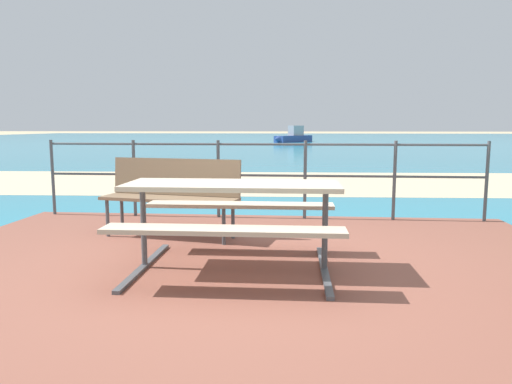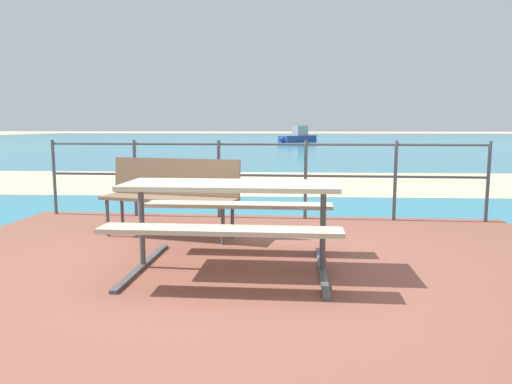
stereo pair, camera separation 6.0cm
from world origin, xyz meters
TOP-DOWN VIEW (x-y plane):
  - ground_plane at (0.00, 0.00)m, footprint 240.00×240.00m
  - patio_paving at (0.00, 0.00)m, footprint 6.40×5.20m
  - sea_water at (0.00, 40.00)m, footprint 90.00×90.00m
  - beach_strip at (0.00, 7.11)m, footprint 54.15×7.01m
  - picnic_table at (-0.06, 0.01)m, footprint 1.83×1.44m
  - park_bench at (-0.92, 1.25)m, footprint 1.61×0.71m
  - railing_fence at (0.00, 2.44)m, footprint 5.94×0.04m
  - boat_mid at (0.16, 36.05)m, footprint 3.25×4.50m

SIDE VIEW (x-z plane):
  - ground_plane at x=0.00m, z-range 0.00..0.00m
  - sea_water at x=0.00m, z-range 0.00..0.01m
  - beach_strip at x=0.00m, z-range 0.00..0.01m
  - patio_paving at x=0.00m, z-range 0.00..0.06m
  - boat_mid at x=0.16m, z-range -0.23..1.12m
  - park_bench at x=-0.92m, z-range 0.15..1.03m
  - picnic_table at x=-0.06m, z-range 0.27..1.03m
  - railing_fence at x=0.00m, z-range 0.19..1.24m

